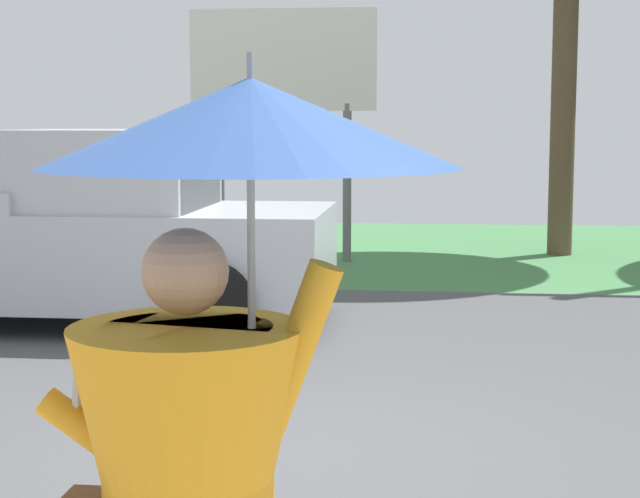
{
  "coord_description": "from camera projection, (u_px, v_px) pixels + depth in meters",
  "views": [
    {
      "loc": [
        0.93,
        -5.95,
        1.96
      ],
      "look_at": [
        0.15,
        1.0,
        1.1
      ],
      "focal_mm": 58.39,
      "sensor_mm": 36.0,
      "label": 1
    }
  ],
  "objects": [
    {
      "name": "ground_plane",
      "position": [
        327.0,
        351.0,
        9.13
      ],
      "size": [
        40.0,
        22.0,
        0.2
      ],
      "color": "#4C4C4F"
    },
    {
      "name": "monk_pedestrian",
      "position": [
        204.0,
        455.0,
        2.65
      ],
      "size": [
        1.09,
        1.04,
        2.13
      ],
      "rotation": [
        0.0,
        0.0,
        0.15
      ],
      "color": "orange",
      "rests_on": "ground_plane"
    },
    {
      "name": "pickup_truck",
      "position": [
        65.0,
        234.0,
        10.13
      ],
      "size": [
        5.2,
        2.28,
        1.88
      ],
      "rotation": [
        0.0,
        0.0,
        0.01
      ],
      "color": "#ADB2BA",
      "rests_on": "ground_plane"
    },
    {
      "name": "roadside_billboard",
      "position": [
        283.0,
        78.0,
        14.42
      ],
      "size": [
        2.6,
        0.12,
        3.5
      ],
      "color": "slate",
      "rests_on": "ground_plane"
    }
  ]
}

